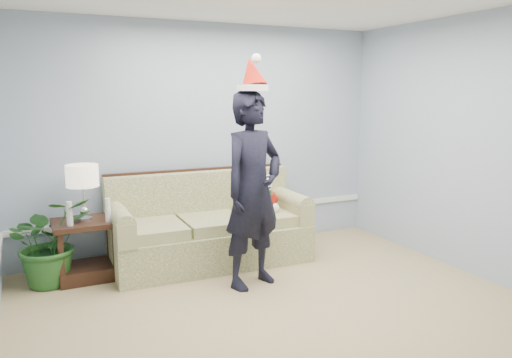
{
  "coord_description": "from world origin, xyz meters",
  "views": [
    {
      "loc": [
        -1.95,
        -3.13,
        1.9
      ],
      "look_at": [
        0.23,
        1.55,
        1.0
      ],
      "focal_mm": 35.0,
      "sensor_mm": 36.0,
      "label": 1
    }
  ],
  "objects_px": {
    "teddy_bear": "(264,198)",
    "man": "(253,190)",
    "side_table": "(87,256)",
    "sofa": "(209,230)",
    "houseplant": "(49,241)",
    "table_lamp": "(82,178)"
  },
  "relations": [
    {
      "from": "table_lamp",
      "to": "sofa",
      "type": "bearing_deg",
      "value": -1.18
    },
    {
      "from": "sofa",
      "to": "teddy_bear",
      "type": "height_order",
      "value": "sofa"
    },
    {
      "from": "teddy_bear",
      "to": "houseplant",
      "type": "bearing_deg",
      "value": 168.84
    },
    {
      "from": "side_table",
      "to": "sofa",
      "type": "bearing_deg",
      "value": -0.7
    },
    {
      "from": "side_table",
      "to": "houseplant",
      "type": "distance_m",
      "value": 0.4
    },
    {
      "from": "side_table",
      "to": "man",
      "type": "relative_size",
      "value": 0.33
    },
    {
      "from": "sofa",
      "to": "side_table",
      "type": "distance_m",
      "value": 1.33
    },
    {
      "from": "sofa",
      "to": "teddy_bear",
      "type": "xyz_separation_m",
      "value": [
        0.65,
        -0.1,
        0.33
      ]
    },
    {
      "from": "sofa",
      "to": "side_table",
      "type": "relative_size",
      "value": 3.39
    },
    {
      "from": "side_table",
      "to": "table_lamp",
      "type": "relative_size",
      "value": 1.13
    },
    {
      "from": "side_table",
      "to": "teddy_bear",
      "type": "distance_m",
      "value": 2.03
    },
    {
      "from": "table_lamp",
      "to": "teddy_bear",
      "type": "height_order",
      "value": "table_lamp"
    },
    {
      "from": "teddy_bear",
      "to": "man",
      "type": "bearing_deg",
      "value": -131.67
    },
    {
      "from": "sofa",
      "to": "man",
      "type": "distance_m",
      "value": 1.05
    },
    {
      "from": "teddy_bear",
      "to": "side_table",
      "type": "bearing_deg",
      "value": 168.12
    },
    {
      "from": "sofa",
      "to": "teddy_bear",
      "type": "bearing_deg",
      "value": -7.86
    },
    {
      "from": "side_table",
      "to": "man",
      "type": "bearing_deg",
      "value": -30.2
    },
    {
      "from": "sofa",
      "to": "man",
      "type": "height_order",
      "value": "man"
    },
    {
      "from": "houseplant",
      "to": "man",
      "type": "height_order",
      "value": "man"
    },
    {
      "from": "side_table",
      "to": "houseplant",
      "type": "xyz_separation_m",
      "value": [
        -0.35,
        -0.01,
        0.2
      ]
    },
    {
      "from": "sofa",
      "to": "houseplant",
      "type": "height_order",
      "value": "sofa"
    },
    {
      "from": "sofa",
      "to": "man",
      "type": "xyz_separation_m",
      "value": [
        0.16,
        -0.85,
        0.6
      ]
    }
  ]
}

